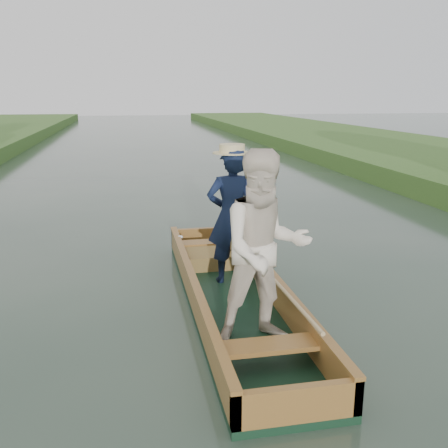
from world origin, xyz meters
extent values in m
plane|color=#283D30|center=(0.00, 0.00, 0.00)|extent=(120.00, 120.00, 0.00)
cube|color=black|center=(0.00, 0.00, 0.04)|extent=(1.10, 5.00, 0.08)
cube|color=olive|center=(-0.51, 0.00, 0.24)|extent=(0.08, 5.00, 0.32)
cube|color=olive|center=(0.51, 0.00, 0.24)|extent=(0.08, 5.00, 0.32)
cube|color=olive|center=(0.00, 2.46, 0.24)|extent=(1.10, 0.08, 0.32)
cube|color=olive|center=(0.00, -2.46, 0.24)|extent=(1.10, 0.08, 0.32)
cube|color=olive|center=(-0.51, 0.00, 0.42)|extent=(0.10, 5.00, 0.04)
cube|color=olive|center=(0.51, 0.00, 0.42)|extent=(0.10, 5.00, 0.04)
cube|color=olive|center=(0.00, 1.90, 0.30)|extent=(0.94, 0.30, 0.05)
cube|color=olive|center=(0.00, -1.60, 0.30)|extent=(0.94, 0.30, 0.05)
imported|color=#121C39|center=(0.13, 0.72, 1.02)|extent=(0.70, 0.48, 1.89)
cylinder|color=beige|center=(0.13, 0.72, 1.93)|extent=(0.52, 0.52, 0.12)
imported|color=silver|center=(0.10, -1.06, 1.11)|extent=(1.03, 0.82, 2.05)
cube|color=#9A6231|center=(0.02, 1.57, 0.19)|extent=(0.85, 0.90, 0.22)
sphere|color=tan|center=(0.31, 1.47, 0.42)|extent=(0.21, 0.21, 0.21)
sphere|color=tan|center=(0.31, 1.46, 0.57)|extent=(0.16, 0.16, 0.16)
sphere|color=tan|center=(0.26, 1.46, 0.64)|extent=(0.06, 0.06, 0.06)
sphere|color=tan|center=(0.37, 1.46, 0.64)|extent=(0.06, 0.06, 0.06)
sphere|color=tan|center=(0.31, 1.40, 0.56)|extent=(0.06, 0.06, 0.06)
sphere|color=tan|center=(0.22, 1.45, 0.45)|extent=(0.07, 0.07, 0.07)
sphere|color=tan|center=(0.41, 1.45, 0.45)|extent=(0.07, 0.07, 0.07)
sphere|color=tan|center=(0.26, 1.44, 0.33)|extent=(0.08, 0.08, 0.08)
sphere|color=tan|center=(0.37, 1.44, 0.33)|extent=(0.08, 0.08, 0.08)
cylinder|color=silver|center=(-0.46, 1.90, 0.33)|extent=(0.07, 0.07, 0.01)
cylinder|color=silver|center=(-0.46, 1.90, 0.37)|extent=(0.01, 0.01, 0.08)
ellipsoid|color=silver|center=(-0.46, 1.90, 0.43)|extent=(0.09, 0.09, 0.05)
cylinder|color=tan|center=(0.43, 0.07, 0.46)|extent=(0.04, 3.93, 0.18)
camera|label=1|loc=(-1.26, -5.78, 2.65)|focal=40.00mm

